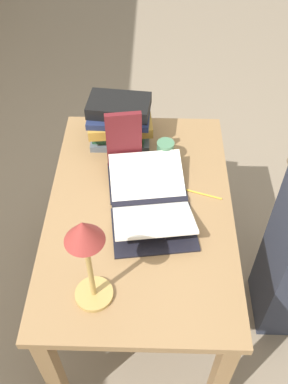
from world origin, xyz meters
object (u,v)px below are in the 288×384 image
coffee_mug (165,151)px  pencil (203,194)px  book_standing_upright (124,140)px  book_stack_tall (120,120)px  open_book (150,200)px  reading_lamp (86,247)px

coffee_mug → pencil: 0.26m
book_standing_upright → pencil: 0.40m
book_standing_upright → book_stack_tall: bearing=1.1°
book_stack_tall → book_standing_upright: (-0.18, -0.03, 0.03)m
book_standing_upright → coffee_mug: bearing=-87.7°
open_book → book_stack_tall: bearing=11.8°
reading_lamp → coffee_mug: size_ratio=3.72×
open_book → pencil: 0.23m
book_stack_tall → pencil: (-0.35, -0.36, -0.10)m
open_book → coffee_mug: bearing=-21.1°
book_stack_tall → coffee_mug: size_ratio=2.82×
open_book → book_stack_tall: book_stack_tall is taller
pencil → open_book: bearing=105.0°
reading_lamp → coffee_mug: bearing=-19.9°
open_book → reading_lamp: reading_lamp is taller
pencil → book_standing_upright: bearing=62.4°
book_stack_tall → coffee_mug: book_stack_tall is taller
book_standing_upright → reading_lamp: size_ratio=0.69×
book_standing_upright → coffee_mug: size_ratio=2.55×
open_book → pencil: open_book is taller
book_standing_upright → reading_lamp: bearing=165.3°
open_book → pencil: (0.06, -0.22, -0.02)m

